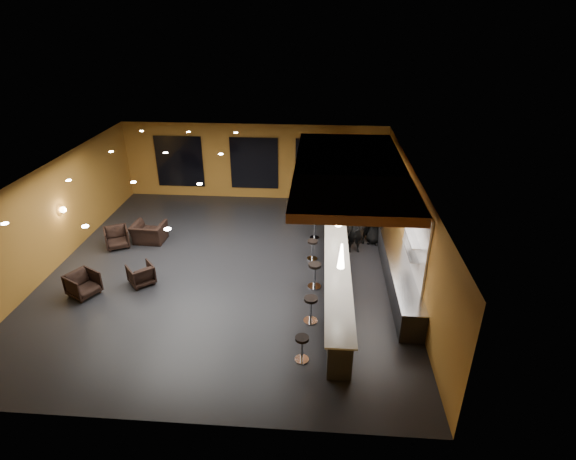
# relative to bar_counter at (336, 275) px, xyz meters

# --- Properties ---
(floor) EXTENTS (12.00, 13.00, 0.10)m
(floor) POSITION_rel_bar_counter_xyz_m (-3.65, 1.00, -0.55)
(floor) COLOR black
(floor) RESTS_ON ground
(ceiling) EXTENTS (12.00, 13.00, 0.10)m
(ceiling) POSITION_rel_bar_counter_xyz_m (-3.65, 1.00, 3.05)
(ceiling) COLOR black
(wall_back) EXTENTS (12.00, 0.10, 3.50)m
(wall_back) POSITION_rel_bar_counter_xyz_m (-3.65, 7.55, 1.25)
(wall_back) COLOR #986322
(wall_back) RESTS_ON floor
(wall_front) EXTENTS (12.00, 0.10, 3.50)m
(wall_front) POSITION_rel_bar_counter_xyz_m (-3.65, -5.55, 1.25)
(wall_front) COLOR #986322
(wall_front) RESTS_ON floor
(wall_left) EXTENTS (0.10, 13.00, 3.50)m
(wall_left) POSITION_rel_bar_counter_xyz_m (-9.70, 1.00, 1.25)
(wall_left) COLOR #986322
(wall_left) RESTS_ON floor
(wall_right) EXTENTS (0.10, 13.00, 3.50)m
(wall_right) POSITION_rel_bar_counter_xyz_m (2.40, 1.00, 1.25)
(wall_right) COLOR #986322
(wall_right) RESTS_ON floor
(wood_soffit) EXTENTS (3.60, 8.00, 0.28)m
(wood_soffit) POSITION_rel_bar_counter_xyz_m (0.35, 2.00, 2.86)
(wood_soffit) COLOR #A1582F
(wood_soffit) RESTS_ON ceiling
(window_left) EXTENTS (2.20, 0.06, 2.40)m
(window_left) POSITION_rel_bar_counter_xyz_m (-7.15, 7.44, 1.20)
(window_left) COLOR black
(window_left) RESTS_ON wall_back
(window_center) EXTENTS (2.20, 0.06, 2.40)m
(window_center) POSITION_rel_bar_counter_xyz_m (-3.65, 7.44, 1.20)
(window_center) COLOR black
(window_center) RESTS_ON wall_back
(window_right) EXTENTS (2.20, 0.06, 2.40)m
(window_right) POSITION_rel_bar_counter_xyz_m (-0.65, 7.44, 1.20)
(window_right) COLOR black
(window_right) RESTS_ON wall_back
(tile_backsplash) EXTENTS (0.06, 3.20, 2.40)m
(tile_backsplash) POSITION_rel_bar_counter_xyz_m (2.31, 0.00, 1.50)
(tile_backsplash) COLOR white
(tile_backsplash) RESTS_ON wall_right
(bar_counter) EXTENTS (0.60, 8.00, 1.00)m
(bar_counter) POSITION_rel_bar_counter_xyz_m (0.00, 0.00, 0.00)
(bar_counter) COLOR black
(bar_counter) RESTS_ON floor
(bar_top) EXTENTS (0.78, 8.10, 0.05)m
(bar_top) POSITION_rel_bar_counter_xyz_m (0.00, 0.00, 0.52)
(bar_top) COLOR beige
(bar_top) RESTS_ON bar_counter
(prep_counter) EXTENTS (0.70, 6.00, 0.86)m
(prep_counter) POSITION_rel_bar_counter_xyz_m (2.00, 0.50, -0.07)
(prep_counter) COLOR black
(prep_counter) RESTS_ON floor
(prep_top) EXTENTS (0.72, 6.00, 0.03)m
(prep_top) POSITION_rel_bar_counter_xyz_m (2.00, 0.50, 0.39)
(prep_top) COLOR silver
(prep_top) RESTS_ON prep_counter
(wall_shelf_lower) EXTENTS (0.30, 1.50, 0.03)m
(wall_shelf_lower) POSITION_rel_bar_counter_xyz_m (2.17, -0.20, 1.10)
(wall_shelf_lower) COLOR silver
(wall_shelf_lower) RESTS_ON wall_right
(wall_shelf_upper) EXTENTS (0.30, 1.50, 0.03)m
(wall_shelf_upper) POSITION_rel_bar_counter_xyz_m (2.17, -0.20, 1.55)
(wall_shelf_upper) COLOR silver
(wall_shelf_upper) RESTS_ON wall_right
(column) EXTENTS (0.60, 0.60, 3.50)m
(column) POSITION_rel_bar_counter_xyz_m (0.00, 4.60, 1.25)
(column) COLOR #A78525
(column) RESTS_ON floor
(wall_sconce) EXTENTS (0.22, 0.22, 0.22)m
(wall_sconce) POSITION_rel_bar_counter_xyz_m (-9.53, 1.50, 1.30)
(wall_sconce) COLOR #FFE5B2
(wall_sconce) RESTS_ON wall_left
(pendant_0) EXTENTS (0.20, 0.20, 0.70)m
(pendant_0) POSITION_rel_bar_counter_xyz_m (0.00, -2.00, 1.85)
(pendant_0) COLOR white
(pendant_0) RESTS_ON wood_soffit
(pendant_1) EXTENTS (0.20, 0.20, 0.70)m
(pendant_1) POSITION_rel_bar_counter_xyz_m (0.00, 0.50, 1.85)
(pendant_1) COLOR white
(pendant_1) RESTS_ON wood_soffit
(pendant_2) EXTENTS (0.20, 0.20, 0.70)m
(pendant_2) POSITION_rel_bar_counter_xyz_m (0.00, 3.00, 1.85)
(pendant_2) COLOR white
(pendant_2) RESTS_ON wood_soffit
(staff_a) EXTENTS (0.67, 0.50, 1.67)m
(staff_a) POSITION_rel_bar_counter_xyz_m (0.74, 2.53, 0.34)
(staff_a) COLOR black
(staff_a) RESTS_ON floor
(staff_b) EXTENTS (1.06, 0.95, 1.79)m
(staff_b) POSITION_rel_bar_counter_xyz_m (1.45, 3.30, 0.40)
(staff_b) COLOR black
(staff_b) RESTS_ON floor
(staff_c) EXTENTS (0.93, 0.73, 1.67)m
(staff_c) POSITION_rel_bar_counter_xyz_m (1.50, 3.25, 0.33)
(staff_c) COLOR black
(staff_c) RESTS_ON floor
(armchair_a) EXTENTS (1.13, 1.12, 0.77)m
(armchair_a) POSITION_rel_bar_counter_xyz_m (-7.89, -0.93, -0.12)
(armchair_a) COLOR black
(armchair_a) RESTS_ON floor
(armchair_b) EXTENTS (1.05, 1.06, 0.69)m
(armchair_b) POSITION_rel_bar_counter_xyz_m (-6.32, -0.17, -0.16)
(armchair_b) COLOR black
(armchair_b) RESTS_ON floor
(armchair_c) EXTENTS (1.13, 1.14, 0.77)m
(armchair_c) POSITION_rel_bar_counter_xyz_m (-8.15, 2.21, -0.11)
(armchair_c) COLOR black
(armchair_c) RESTS_ON floor
(armchair_d) EXTENTS (1.22, 1.08, 0.76)m
(armchair_d) POSITION_rel_bar_counter_xyz_m (-7.08, 2.71, -0.12)
(armchair_d) COLOR black
(armchair_d) RESTS_ON floor
(bar_stool_0) EXTENTS (0.37, 0.37, 0.74)m
(bar_stool_0) POSITION_rel_bar_counter_xyz_m (-0.93, -3.35, -0.03)
(bar_stool_0) COLOR silver
(bar_stool_0) RESTS_ON floor
(bar_stool_1) EXTENTS (0.41, 0.41, 0.81)m
(bar_stool_1) POSITION_rel_bar_counter_xyz_m (-0.76, -1.74, 0.02)
(bar_stool_1) COLOR silver
(bar_stool_1) RESTS_ON floor
(bar_stool_2) EXTENTS (0.43, 0.43, 0.86)m
(bar_stool_2) POSITION_rel_bar_counter_xyz_m (-0.69, 0.05, 0.05)
(bar_stool_2) COLOR silver
(bar_stool_2) RESTS_ON floor
(bar_stool_3) EXTENTS (0.38, 0.38, 0.75)m
(bar_stool_3) POSITION_rel_bar_counter_xyz_m (-0.80, 1.83, -0.02)
(bar_stool_3) COLOR silver
(bar_stool_3) RESTS_ON floor
(bar_stool_4) EXTENTS (0.37, 0.37, 0.74)m
(bar_stool_4) POSITION_rel_bar_counter_xyz_m (-0.76, 3.49, -0.03)
(bar_stool_4) COLOR silver
(bar_stool_4) RESTS_ON floor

